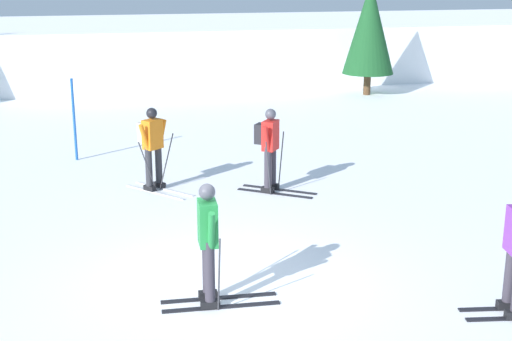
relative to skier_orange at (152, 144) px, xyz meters
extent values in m
plane|color=white|center=(0.58, -4.87, -0.95)|extent=(120.00, 120.00, 0.00)
cube|color=white|center=(0.58, 16.46, 0.14)|extent=(80.00, 9.95, 2.19)
cube|color=silver|center=(0.22, -0.04, -0.94)|extent=(1.09, 1.29, 0.02)
cube|color=silver|center=(0.00, -0.22, -0.94)|extent=(1.09, 1.29, 0.02)
cube|color=black|center=(0.12, 0.07, -0.88)|extent=(0.26, 0.28, 0.10)
cube|color=black|center=(-0.09, -0.11, -0.88)|extent=(0.26, 0.28, 0.10)
cylinder|color=#2D2D33|center=(0.12, 0.07, -0.41)|extent=(0.14, 0.14, 0.85)
cylinder|color=#2D2D33|center=(-0.09, -0.11, -0.41)|extent=(0.14, 0.14, 0.85)
cube|color=orange|center=(0.01, -0.02, 0.22)|extent=(0.45, 0.43, 0.60)
cylinder|color=orange|center=(0.22, 0.13, 0.20)|extent=(0.25, 0.23, 0.55)
cylinder|color=orange|center=(-0.17, -0.19, 0.20)|extent=(0.25, 0.23, 0.55)
sphere|color=black|center=(0.01, -0.02, 0.65)|extent=(0.22, 0.22, 0.22)
cylinder|color=#38383D|center=(0.29, 0.08, -0.40)|extent=(0.37, 0.31, 1.12)
cylinder|color=#38383D|center=(-0.13, -0.27, -0.40)|extent=(0.37, 0.31, 1.12)
cube|color=#B7B2A3|center=(-0.12, 0.15, 0.24)|extent=(0.33, 0.32, 0.40)
cube|color=black|center=(2.50, -0.64, -0.94)|extent=(1.35, 1.01, 0.02)
cube|color=black|center=(2.34, -0.87, -0.94)|extent=(1.35, 1.01, 0.02)
cube|color=black|center=(2.38, -0.55, -0.88)|extent=(0.28, 0.25, 0.10)
cube|color=black|center=(2.22, -0.78, -0.88)|extent=(0.28, 0.25, 0.10)
cylinder|color=#38333D|center=(2.38, -0.55, -0.41)|extent=(0.14, 0.14, 0.85)
cylinder|color=#38333D|center=(2.22, -0.78, -0.41)|extent=(0.14, 0.14, 0.85)
cube|color=red|center=(2.30, -0.67, 0.22)|extent=(0.42, 0.45, 0.60)
cylinder|color=red|center=(2.46, -0.48, 0.20)|extent=(0.22, 0.26, 0.55)
cylinder|color=red|center=(2.17, -0.88, 0.20)|extent=(0.22, 0.26, 0.55)
sphere|color=#4C4C56|center=(2.30, -0.67, 0.65)|extent=(0.22, 0.22, 0.22)
cylinder|color=#38383D|center=(2.59, -0.44, -0.38)|extent=(0.19, 0.25, 1.16)
cylinder|color=#38383D|center=(2.17, -1.01, -0.38)|extent=(0.19, 0.25, 1.16)
cube|color=#232328|center=(2.13, -0.54, 0.24)|extent=(0.31, 0.33, 0.40)
cube|color=black|center=(0.37, -5.27, -0.94)|extent=(1.60, 0.18, 0.02)
cube|color=black|center=(0.36, -5.55, -0.94)|extent=(1.60, 0.18, 0.02)
cube|color=black|center=(0.22, -5.26, -0.88)|extent=(0.27, 0.14, 0.10)
cube|color=black|center=(0.21, -5.54, -0.88)|extent=(0.27, 0.14, 0.10)
cylinder|color=#38333D|center=(0.22, -5.26, -0.41)|extent=(0.14, 0.14, 0.85)
cylinder|color=#38333D|center=(0.21, -5.54, -0.41)|extent=(0.14, 0.14, 0.85)
cube|color=#23843D|center=(0.22, -5.40, 0.22)|extent=(0.26, 0.39, 0.60)
cylinder|color=#23843D|center=(0.25, -5.15, 0.20)|extent=(0.10, 0.26, 0.55)
cylinder|color=#23843D|center=(0.22, -5.65, 0.20)|extent=(0.10, 0.26, 0.55)
sphere|color=#4C4C56|center=(0.22, -5.40, 0.65)|extent=(0.22, 0.22, 0.22)
cylinder|color=#38383D|center=(0.34, -5.07, -0.39)|extent=(0.04, 0.32, 1.14)
cylinder|color=#38383D|center=(0.30, -5.75, -0.39)|extent=(0.04, 0.32, 1.14)
cube|color=black|center=(4.06, -6.48, -0.88)|extent=(0.28, 0.16, 0.10)
cylinder|color=#38333D|center=(4.06, -6.48, -0.41)|extent=(0.14, 0.14, 0.85)
cylinder|color=#1E56AD|center=(-1.55, 2.79, 0.01)|extent=(0.06, 0.06, 1.94)
cylinder|color=#513823|center=(8.54, 9.63, -0.57)|extent=(0.26, 0.26, 0.76)
cone|color=#194C23|center=(8.54, 9.63, 1.42)|extent=(1.81, 1.81, 3.23)
camera|label=1|loc=(-1.22, -14.17, 3.47)|focal=50.27mm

